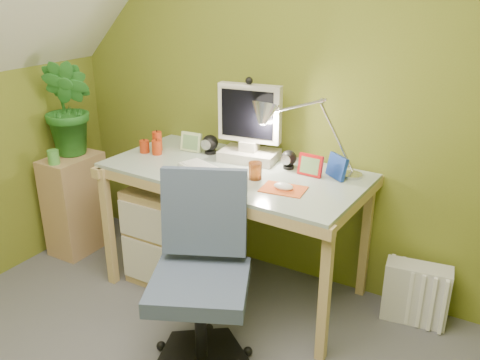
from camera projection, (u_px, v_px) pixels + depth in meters
The scene contains 19 objects.
wall_back at pixel (290, 93), 3.01m from camera, with size 3.20×0.01×2.40m, color olive.
desk at pixel (235, 231), 3.09m from camera, with size 1.51×0.75×0.81m, color tan, non-canonical shape.
monitor at pixel (250, 120), 2.99m from camera, with size 0.36×0.21×0.50m, color beige, non-canonical shape.
speaker_left at pixel (210, 144), 3.17m from camera, with size 0.10×0.10×0.12m, color black, non-canonical shape.
speaker_right at pixel (289, 160), 2.92m from camera, with size 0.09×0.09×0.11m, color black, non-canonical shape.
keyboard at pixel (210, 172), 2.86m from camera, with size 0.44×0.14×0.02m, color white.
mousepad at pixel (283, 189), 2.65m from camera, with size 0.23×0.16×0.01m, color #DF5822.
mouse at pixel (283, 186), 2.64m from camera, with size 0.11×0.07×0.04m, color white.
amber_tumbler at pixel (255, 171), 2.77m from camera, with size 0.07×0.07×0.10m, color #9B4916.
candle_cluster at pixel (153, 143), 3.20m from camera, with size 0.16×0.14×0.12m, color #AF300F, non-canonical shape.
photo_frame_red at pixel (310, 165), 2.82m from camera, with size 0.14×0.02×0.12m, color red.
photo_frame_blue at pixel (337, 167), 2.78m from camera, with size 0.15×0.02×0.13m, color navy.
photo_frame_green at pixel (191, 142), 3.21m from camera, with size 0.14×0.02×0.12m, color beige.
desk_lamp at pixel (322, 118), 2.76m from camera, with size 0.59×0.25×0.64m, color silver, non-canonical shape.
side_ledge at pixel (76, 204), 3.58m from camera, with size 0.26×0.40×0.70m, color tan.
potted_plant at pixel (70, 108), 3.37m from camera, with size 0.36×0.29×0.66m, color #236722.
green_cup at pixel (54, 157), 3.30m from camera, with size 0.07×0.07×0.09m, color #4C9C41.
task_chair at pixel (199, 284), 2.43m from camera, with size 0.53×0.53×0.95m, color #3C4963, non-canonical shape.
radiator at pixel (416, 293), 2.87m from camera, with size 0.35×0.14×0.35m, color silver.
Camera 1 is at (1.23, -1.14, 1.84)m, focal length 38.00 mm.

